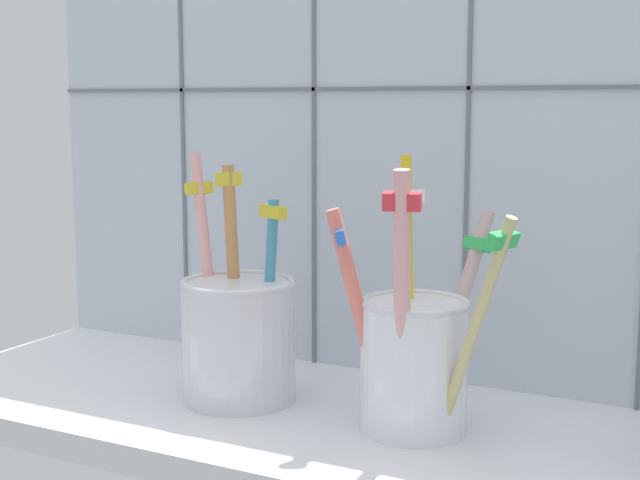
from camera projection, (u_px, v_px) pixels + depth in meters
counter_slab at (322, 427)px, 63.56cm from camera, size 64.00×22.00×2.00cm
tile_wall_back at (393, 113)px, 70.87cm from camera, size 64.00×2.20×45.00cm
toothbrush_cup_left at (236, 335)px, 65.63cm from camera, size 9.76×8.26×17.69cm
toothbrush_cup_right at (413, 356)px, 59.21cm from camera, size 12.58×10.73×17.96cm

